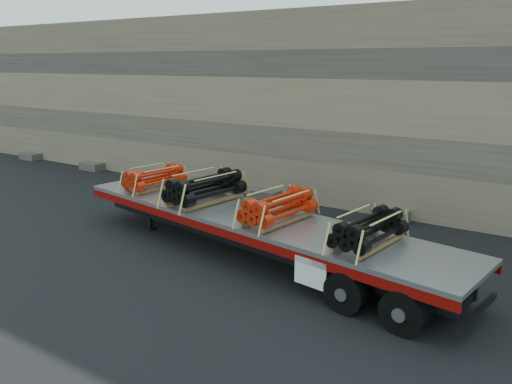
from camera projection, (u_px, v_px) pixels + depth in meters
ground at (267, 251)px, 14.04m from camera, size 120.00×120.00×0.00m
rock_wall at (359, 108)px, 18.44m from camera, size 44.00×3.00×7.00m
trailer at (252, 235)px, 13.55m from camera, size 12.26×4.21×1.20m
bundle_front at (155, 178)px, 16.04m from camera, size 1.23×2.02×0.67m
bundle_midfront at (205, 188)px, 14.47m from camera, size 1.50×2.45×0.81m
bundle_midrear at (278, 208)px, 12.71m from camera, size 1.34×2.19×0.73m
bundle_rear at (369, 231)px, 11.04m from camera, size 1.27×2.08×0.69m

